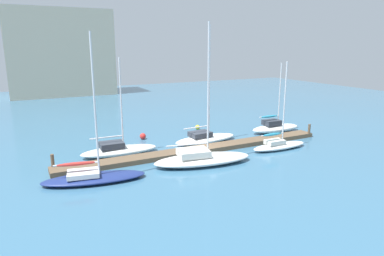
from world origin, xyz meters
TOP-DOWN VIEW (x-y plane):
  - ground_plane at (0.00, 0.00)m, footprint 120.00×120.00m
  - dock_pier at (0.00, 0.00)m, footprint 28.24×1.82m
  - dock_piling_near_end at (-13.72, 0.76)m, footprint 0.28×0.28m
  - dock_piling_far_end at (13.72, -0.76)m, footprint 0.28×0.28m
  - sailboat_0 at (-11.23, -3.00)m, footprint 8.19×3.87m
  - sailboat_1 at (-7.59, 2.69)m, footprint 7.45×2.64m
  - sailboat_2 at (-1.74, -3.29)m, footprint 9.25×4.43m
  - sailboat_3 at (1.97, 2.69)m, footprint 7.52×2.85m
  - sailboat_4 at (7.43, -2.88)m, footprint 6.39×1.79m
  - sailboat_5 at (11.81, 2.88)m, footprint 6.60×2.47m
  - mooring_buoy_yellow at (4.08, 8.44)m, footprint 0.56×0.56m
  - mooring_buoy_red at (-3.61, 7.12)m, footprint 0.69×0.69m
  - harbor_building_distant at (-6.63, 49.54)m, footprint 20.65×10.29m

SIDE VIEW (x-z plane):
  - ground_plane at x=0.00m, z-range 0.00..0.00m
  - dock_pier at x=0.00m, z-range 0.00..0.45m
  - mooring_buoy_yellow at x=4.08m, z-range 0.00..0.56m
  - mooring_buoy_red at x=-3.61m, z-range 0.00..0.69m
  - sailboat_0 at x=-11.23m, z-range -5.19..6.13m
  - sailboat_4 at x=7.43m, z-range -3.90..4.91m
  - sailboat_1 at x=-7.59m, z-range -4.09..5.19m
  - sailboat_3 at x=1.97m, z-range -5.62..6.75m
  - sailboat_2 at x=-1.74m, z-range -5.54..6.70m
  - sailboat_5 at x=11.81m, z-range -3.54..4.80m
  - dock_piling_near_end at x=-13.72m, z-range 0.00..1.53m
  - dock_piling_far_end at x=13.72m, z-range 0.00..1.53m
  - harbor_building_distant at x=-6.63m, z-range 0.00..17.49m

